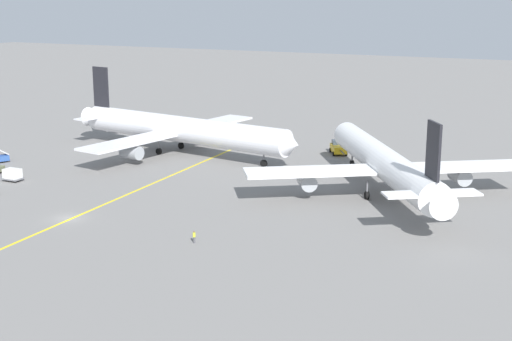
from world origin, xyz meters
TOP-DOWN VIEW (x-y plane):
  - ground_plane at (0.00, 0.00)m, footprint 600.00×600.00m
  - taxiway_stripe at (0.15, 10.00)m, footprint 4.40×119.95m
  - airliner_at_gate_left at (-8.72, 44.93)m, footprint 55.20×47.03m
  - airliner_being_pushed at (36.98, 32.69)m, footprint 41.18×45.41m
  - pushback_tug at (20.19, 58.42)m, footprint 5.41×7.83m
  - gse_container_dolly_flat at (-23.00, 12.88)m, footprint 3.20×2.21m
  - ground_crew_ramp_agent_by_cones at (21.79, -1.23)m, footprint 0.36×0.36m

SIDE VIEW (x-z plane):
  - ground_plane at x=0.00m, z-range 0.00..0.00m
  - taxiway_stripe at x=0.15m, z-range 0.00..0.01m
  - ground_crew_ramp_agent_by_cones at x=21.79m, z-range 0.03..1.67m
  - gse_container_dolly_flat at x=-23.00m, z-range 0.10..2.25m
  - pushback_tug at x=20.19m, z-range -0.23..2.76m
  - airliner_at_gate_left at x=-8.72m, z-range -3.23..13.01m
  - airliner_being_pushed at x=36.98m, z-range -2.48..12.85m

